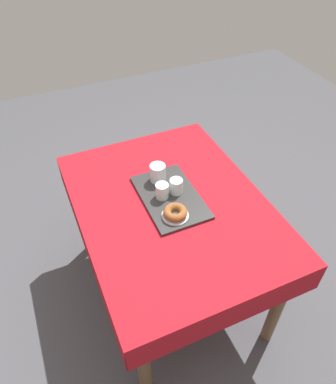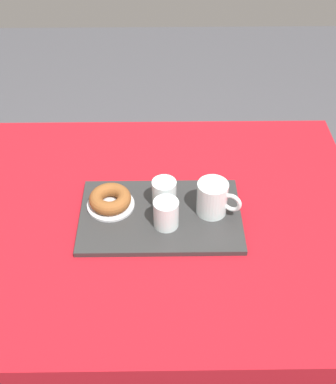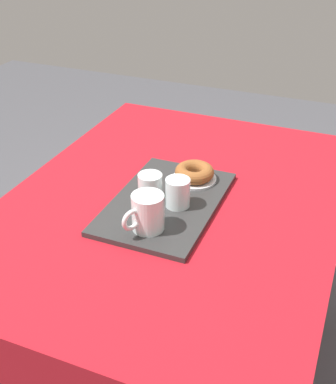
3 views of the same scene
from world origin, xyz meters
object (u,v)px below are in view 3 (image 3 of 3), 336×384
dining_table (174,228)px  serving_tray (166,203)px  water_glass_near (178,193)px  water_glass_far (150,189)px  sugar_donut_left (194,172)px  tea_mug_left (149,214)px  donut_plate_left (194,179)px

dining_table → serving_tray: size_ratio=2.78×
water_glass_near → water_glass_far: 0.08m
water_glass_far → sugar_donut_left: (-0.16, 0.08, -0.01)m
dining_table → water_glass_near: 0.17m
dining_table → tea_mug_left: tea_mug_left is taller
donut_plate_left → sugar_donut_left: bearing=0.0°
serving_tray → dining_table: bearing=166.9°
water_glass_far → dining_table: bearing=138.5°
dining_table → water_glass_far: water_glass_far is taller
serving_tray → water_glass_far: size_ratio=5.48×
water_glass_far → sugar_donut_left: bearing=154.1°
dining_table → serving_tray: serving_tray is taller
serving_tray → water_glass_near: (0.01, 0.04, 0.05)m
sugar_donut_left → serving_tray: bearing=-13.9°
serving_tray → water_glass_near: bearing=74.8°
tea_mug_left → water_glass_near: (-0.13, 0.03, -0.01)m
dining_table → serving_tray: 0.12m
tea_mug_left → water_glass_near: size_ratio=1.49×
donut_plate_left → sugar_donut_left: 0.02m
dining_table → water_glass_near: (0.05, 0.03, 0.16)m
dining_table → sugar_donut_left: sugar_donut_left is taller
dining_table → water_glass_far: size_ratio=15.25×
serving_tray → donut_plate_left: 0.14m
tea_mug_left → dining_table: bearing=-179.1°
dining_table → donut_plate_left: 0.16m
water_glass_far → serving_tray: bearing=110.5°
water_glass_far → sugar_donut_left: size_ratio=0.69×
water_glass_near → donut_plate_left: size_ratio=0.61×
sugar_donut_left → water_glass_near: bearing=1.9°
donut_plate_left → sugar_donut_left: sugar_donut_left is taller
donut_plate_left → dining_table: bearing=-14.3°
tea_mug_left → donut_plate_left: bearing=175.5°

